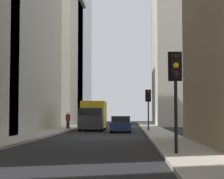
# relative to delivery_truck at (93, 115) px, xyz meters

# --- Properties ---
(ground_plane) EXTENTS (135.00, 135.00, 0.00)m
(ground_plane) POSITION_rel_delivery_truck_xyz_m (-12.01, -1.40, -1.46)
(ground_plane) COLOR black
(sidewalk_right) EXTENTS (90.00, 2.20, 0.14)m
(sidewalk_right) POSITION_rel_delivery_truck_xyz_m (-12.01, 3.10, -1.39)
(sidewalk_right) COLOR #A8A399
(sidewalk_right) RESTS_ON ground_plane
(sidewalk_left) EXTENTS (90.00, 2.20, 0.14)m
(sidewalk_left) POSITION_rel_delivery_truck_xyz_m (-12.01, -5.90, -1.39)
(sidewalk_left) COLOR #A8A399
(sidewalk_left) RESTS_ON ground_plane
(building_left_far) EXTENTS (13.83, 10.00, 19.22)m
(building_left_far) POSITION_rel_delivery_truck_xyz_m (17.72, -12.00, 8.15)
(building_left_far) COLOR beige
(building_left_far) RESTS_ON ground_plane
(building_right_far) EXTENTS (13.79, 10.50, 22.96)m
(building_right_far) POSITION_rel_delivery_truck_xyz_m (19.41, 9.19, 10.03)
(building_right_far) COLOR beige
(building_right_far) RESTS_ON ground_plane
(delivery_truck) EXTENTS (6.46, 2.25, 2.84)m
(delivery_truck) POSITION_rel_delivery_truck_xyz_m (0.00, 0.00, 0.00)
(delivery_truck) COLOR yellow
(delivery_truck) RESTS_ON ground_plane
(sedan_navy) EXTENTS (4.30, 1.78, 1.42)m
(sedan_navy) POSITION_rel_delivery_truck_xyz_m (-3.91, -2.80, -0.80)
(sedan_navy) COLOR navy
(sedan_navy) RESTS_ON ground_plane
(traffic_light_foreground) EXTENTS (0.43, 0.52, 3.74)m
(traffic_light_foreground) POSITION_rel_delivery_truck_xyz_m (-24.49, -5.31, 1.43)
(traffic_light_foreground) COLOR black
(traffic_light_foreground) RESTS_ON sidewalk_left
(traffic_light_midblock) EXTENTS (0.43, 0.52, 3.66)m
(traffic_light_midblock) POSITION_rel_delivery_truck_xyz_m (-3.07, -5.23, 1.36)
(traffic_light_midblock) COLOR black
(traffic_light_midblock) RESTS_ON sidewalk_left
(pedestrian) EXTENTS (0.26, 0.44, 1.70)m
(pedestrian) POSITION_rel_delivery_truck_xyz_m (1.17, 2.66, -0.39)
(pedestrian) COLOR black
(pedestrian) RESTS_ON sidewalk_right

